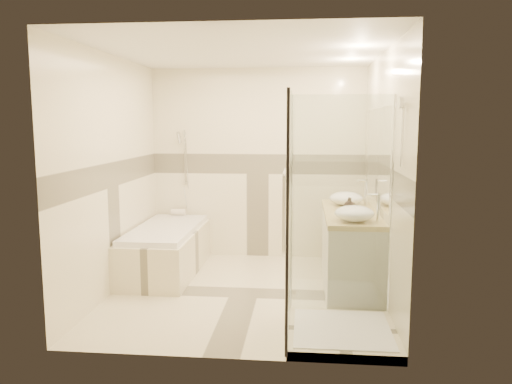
# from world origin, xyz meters

# --- Properties ---
(room) EXTENTS (2.82, 3.02, 2.52)m
(room) POSITION_xyz_m (0.06, 0.01, 1.26)
(room) COLOR beige
(room) RESTS_ON ground
(bathtub) EXTENTS (0.75, 1.70, 0.56)m
(bathtub) POSITION_xyz_m (-1.02, 0.65, 0.31)
(bathtub) COLOR beige
(bathtub) RESTS_ON ground
(vanity) EXTENTS (0.58, 1.62, 0.85)m
(vanity) POSITION_xyz_m (1.12, 0.30, 0.43)
(vanity) COLOR silver
(vanity) RESTS_ON ground
(shower_enclosure) EXTENTS (0.96, 0.93, 2.04)m
(shower_enclosure) POSITION_xyz_m (0.83, -0.97, 0.51)
(shower_enclosure) COLOR beige
(shower_enclosure) RESTS_ON ground
(vessel_sink_near) EXTENTS (0.38, 0.38, 0.15)m
(vessel_sink_near) POSITION_xyz_m (1.10, 0.70, 0.93)
(vessel_sink_near) COLOR white
(vessel_sink_near) RESTS_ON vanity
(vessel_sink_far) EXTENTS (0.38, 0.38, 0.15)m
(vessel_sink_far) POSITION_xyz_m (1.10, -0.27, 0.93)
(vessel_sink_far) COLOR white
(vessel_sink_far) RESTS_ON vanity
(faucet_near) EXTENTS (0.13, 0.03, 0.30)m
(faucet_near) POSITION_xyz_m (1.32, 0.70, 1.03)
(faucet_near) COLOR silver
(faucet_near) RESTS_ON vanity
(faucet_far) EXTENTS (0.11, 0.03, 0.28)m
(faucet_far) POSITION_xyz_m (1.32, -0.27, 1.01)
(faucet_far) COLOR silver
(faucet_far) RESTS_ON vanity
(amenity_bottle_a) EXTENTS (0.10, 0.10, 0.17)m
(amenity_bottle_a) POSITION_xyz_m (1.10, 0.14, 0.93)
(amenity_bottle_a) COLOR black
(amenity_bottle_a) RESTS_ON vanity
(amenity_bottle_b) EXTENTS (0.13, 0.13, 0.14)m
(amenity_bottle_b) POSITION_xyz_m (1.10, 0.33, 0.92)
(amenity_bottle_b) COLOR black
(amenity_bottle_b) RESTS_ON vanity
(folded_towels) EXTENTS (0.14, 0.24, 0.07)m
(folded_towels) POSITION_xyz_m (1.10, 1.02, 0.89)
(folded_towels) COLOR white
(folded_towels) RESTS_ON vanity
(rolled_towel) EXTENTS (0.19, 0.09, 0.09)m
(rolled_towel) POSITION_xyz_m (-1.06, 1.40, 0.60)
(rolled_towel) COLOR white
(rolled_towel) RESTS_ON bathtub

